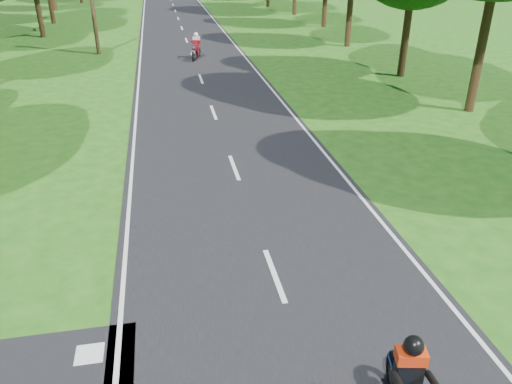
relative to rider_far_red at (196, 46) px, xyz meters
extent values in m
plane|color=#1E5513|center=(-0.20, -25.25, -0.81)|extent=(160.00, 160.00, 0.00)
cube|color=black|center=(-0.20, 24.75, -0.80)|extent=(7.00, 140.00, 0.02)
cube|color=silver|center=(-0.20, -23.25, -0.79)|extent=(0.12, 2.00, 0.01)
cube|color=silver|center=(-0.20, -17.25, -0.79)|extent=(0.12, 2.00, 0.01)
cube|color=silver|center=(-0.20, -11.25, -0.79)|extent=(0.12, 2.00, 0.01)
cube|color=silver|center=(-0.20, -5.25, -0.79)|extent=(0.12, 2.00, 0.01)
cube|color=silver|center=(-0.20, 0.75, -0.79)|extent=(0.12, 2.00, 0.01)
cube|color=silver|center=(-0.20, 6.75, -0.79)|extent=(0.12, 2.00, 0.01)
cube|color=silver|center=(-0.20, 12.75, -0.79)|extent=(0.12, 2.00, 0.01)
cube|color=silver|center=(-0.20, 18.75, -0.79)|extent=(0.12, 2.00, 0.01)
cube|color=silver|center=(-0.20, 24.75, -0.79)|extent=(0.12, 2.00, 0.01)
cube|color=silver|center=(-0.20, 30.75, -0.79)|extent=(0.12, 2.00, 0.01)
cube|color=silver|center=(-3.50, 24.75, -0.79)|extent=(0.10, 140.00, 0.01)
cube|color=silver|center=(3.10, 24.75, -0.79)|extent=(0.10, 140.00, 0.01)
cube|color=silver|center=(-4.00, -24.95, -0.79)|extent=(0.50, 0.50, 0.01)
cylinder|color=black|center=(-11.02, 10.34, 1.35)|extent=(0.40, 0.40, 4.32)
cylinder|color=black|center=(10.87, -13.05, 1.47)|extent=(0.40, 0.40, 4.56)
cylinder|color=black|center=(10.73, -6.56, 0.94)|extent=(0.40, 0.40, 3.49)
cylinder|color=black|center=(10.87, 2.33, 1.04)|extent=(0.40, 0.40, 3.69)
cylinder|color=black|center=(11.97, 11.16, 1.06)|extent=(0.40, 0.40, 3.74)
camera|label=1|loc=(-2.31, -32.09, 5.85)|focal=35.00mm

